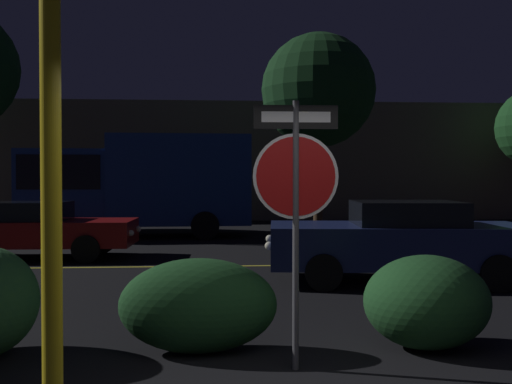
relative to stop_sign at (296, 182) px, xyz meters
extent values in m
cube|color=gold|center=(-0.12, 6.42, -1.75)|extent=(35.15, 0.12, 0.01)
cylinder|color=#4C4C51|center=(0.00, 0.00, -0.50)|extent=(0.06, 0.06, 2.51)
cylinder|color=white|center=(0.00, 0.00, 0.05)|extent=(0.80, 0.03, 0.80)
cylinder|color=#B71414|center=(0.00, 0.00, 0.05)|extent=(0.74, 0.03, 0.74)
cube|color=black|center=(0.00, 0.00, 0.60)|extent=(0.78, 0.04, 0.22)
cube|color=white|center=(0.00, 0.00, 0.60)|extent=(0.64, 0.04, 0.10)
cylinder|color=yellow|center=(-1.73, -1.72, 0.01)|extent=(0.12, 0.12, 3.53)
ellipsoid|color=#1E4C23|center=(-0.93, 0.57, -1.27)|extent=(1.62, 0.80, 0.97)
ellipsoid|color=#1E4C23|center=(1.46, 0.56, -1.26)|extent=(1.32, 1.11, 0.98)
cube|color=maroon|center=(-4.94, 7.90, -1.17)|extent=(4.58, 1.77, 0.56)
cube|color=black|center=(-5.07, 7.90, -0.69)|extent=(1.84, 1.50, 0.41)
cylinder|color=black|center=(-3.51, 8.71, -1.45)|extent=(0.60, 0.21, 0.60)
cylinder|color=black|center=(-3.53, 7.06, -1.45)|extent=(0.60, 0.21, 0.60)
sphere|color=#F4EFCC|center=(-2.62, 8.41, -1.15)|extent=(0.14, 0.14, 0.14)
sphere|color=#F4EFCC|center=(-2.63, 7.34, -1.15)|extent=(0.14, 0.14, 0.14)
cube|color=navy|center=(2.41, 4.45, -1.11)|extent=(4.60, 2.30, 0.69)
cube|color=black|center=(2.54, 4.44, -0.56)|extent=(1.92, 1.78, 0.41)
cylinder|color=black|center=(0.95, 3.69, -1.45)|extent=(0.62, 0.26, 0.60)
cylinder|color=black|center=(1.13, 5.48, -1.45)|extent=(0.62, 0.26, 0.60)
cylinder|color=black|center=(3.69, 3.42, -1.45)|extent=(0.62, 0.26, 0.60)
cylinder|color=black|center=(3.86, 5.21, -1.45)|extent=(0.62, 0.26, 0.60)
sphere|color=#F4EFCC|center=(0.12, 4.09, -1.07)|extent=(0.14, 0.14, 0.14)
sphere|color=#F4EFCC|center=(0.23, 5.25, -1.07)|extent=(0.14, 0.14, 0.14)
cube|color=navy|center=(-5.36, 12.61, -0.21)|extent=(2.71, 2.27, 2.29)
cube|color=black|center=(-5.36, 12.61, 0.25)|extent=(2.44, 2.31, 1.01)
cube|color=navy|center=(-1.91, 12.74, 0.02)|extent=(4.37, 2.47, 2.75)
cylinder|color=black|center=(-5.25, 11.50, -1.33)|extent=(0.85, 0.31, 0.84)
cylinder|color=black|center=(-5.33, 13.72, -1.33)|extent=(0.85, 0.31, 0.84)
cylinder|color=black|center=(-1.11, 11.66, -1.33)|extent=(0.85, 0.31, 0.84)
cylinder|color=black|center=(-1.19, 13.88, -1.33)|extent=(0.85, 0.31, 0.84)
cylinder|color=#422D1E|center=(2.77, 14.51, -0.02)|extent=(0.32, 0.32, 3.47)
sphere|color=#143819|center=(2.77, 14.51, 3.15)|extent=(3.98, 3.98, 3.98)
cube|color=#6B5B4C|center=(2.22, 21.09, 0.85)|extent=(30.90, 3.30, 5.21)
camera|label=1|loc=(-0.72, -5.26, 0.02)|focal=40.00mm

